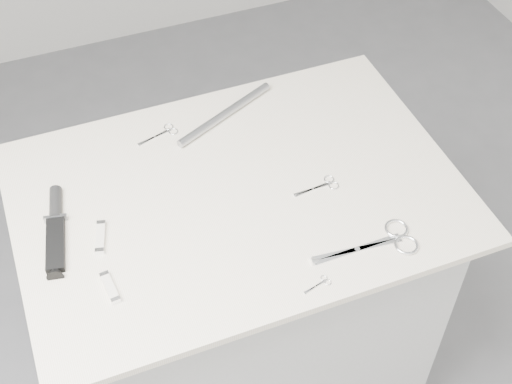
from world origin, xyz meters
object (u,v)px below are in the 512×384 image
object	(u,v)px
plinth	(241,306)
large_shears	(386,241)
sheathed_knife	(56,225)
pocket_knife_b	(100,237)
metal_rail	(225,114)
tiny_scissors	(320,284)
embroidery_scissors_a	(323,186)
pocket_knife_a	(110,288)
embroidery_scissors_b	(163,133)

from	to	relation	value
plinth	large_shears	xyz separation A→B (m)	(0.24, -0.25, 0.47)
large_shears	sheathed_knife	bearing A→B (deg)	158.12
sheathed_knife	pocket_knife_b	bearing A→B (deg)	-117.45
plinth	metal_rail	xyz separation A→B (m)	(0.06, 0.25, 0.48)
large_shears	metal_rail	bearing A→B (deg)	112.73
tiny_scissors	pocket_knife_b	xyz separation A→B (m)	(-0.39, 0.28, 0.00)
embroidery_scissors_a	large_shears	bearing A→B (deg)	-78.36
embroidery_scissors_a	sheathed_knife	xyz separation A→B (m)	(-0.59, 0.10, 0.01)
tiny_scissors	metal_rail	world-z (taller)	metal_rail
pocket_knife_a	metal_rail	world-z (taller)	metal_rail
embroidery_scissors_a	embroidery_scissors_b	distance (m)	0.42
plinth	metal_rail	size ratio (longest dim) A/B	2.95
sheathed_knife	embroidery_scissors_a	bearing A→B (deg)	-88.60
embroidery_scissors_a	metal_rail	size ratio (longest dim) A/B	0.35
large_shears	pocket_knife_b	distance (m)	0.61
embroidery_scissors_b	metal_rail	size ratio (longest dim) A/B	0.35
large_shears	metal_rail	size ratio (longest dim) A/B	0.75
plinth	embroidery_scissors_b	xyz separation A→B (m)	(-0.10, 0.24, 0.47)
pocket_knife_a	embroidery_scissors_a	bearing A→B (deg)	-84.57
plinth	large_shears	size ratio (longest dim) A/B	3.92
plinth	embroidery_scissors_b	size ratio (longest dim) A/B	8.51
large_shears	embroidery_scissors_a	bearing A→B (deg)	108.37
embroidery_scissors_a	tiny_scissors	bearing A→B (deg)	-120.13
plinth	sheathed_knife	bearing A→B (deg)	174.35
plinth	tiny_scissors	xyz separation A→B (m)	(0.07, -0.30, 0.47)
tiny_scissors	plinth	bearing A→B (deg)	88.43
plinth	sheathed_knife	size ratio (longest dim) A/B	3.85
plinth	embroidery_scissors_a	distance (m)	0.51
sheathed_knife	pocket_knife_a	distance (m)	0.21
pocket_knife_b	metal_rail	world-z (taller)	metal_rail
embroidery_scissors_b	embroidery_scissors_a	bearing A→B (deg)	-62.23
tiny_scissors	pocket_knife_a	xyz separation A→B (m)	(-0.40, 0.14, 0.00)
large_shears	pocket_knife_a	world-z (taller)	pocket_knife_a
pocket_knife_a	pocket_knife_b	world-z (taller)	pocket_knife_b
pocket_knife_b	embroidery_scissors_b	bearing A→B (deg)	-23.28
embroidery_scissors_a	pocket_knife_a	bearing A→B (deg)	-172.89
plinth	pocket_knife_b	world-z (taller)	pocket_knife_b
plinth	embroidery_scissors_b	bearing A→B (deg)	112.86
large_shears	plinth	bearing A→B (deg)	136.18
embroidery_scissors_a	metal_rail	world-z (taller)	metal_rail
sheathed_knife	metal_rail	xyz separation A→B (m)	(0.46, 0.21, 0.00)
tiny_scissors	large_shears	bearing A→B (deg)	1.40
embroidery_scissors_a	pocket_knife_a	distance (m)	0.53
sheathed_knife	pocket_knife_a	bearing A→B (deg)	-149.52
embroidery_scissors_a	metal_rail	xyz separation A→B (m)	(-0.13, 0.30, 0.01)
embroidery_scissors_b	tiny_scissors	world-z (taller)	same
metal_rail	embroidery_scissors_b	bearing A→B (deg)	-179.34
embroidery_scissors_a	tiny_scissors	size ratio (longest dim) A/B	1.70
embroidery_scissors_a	pocket_knife_a	xyz separation A→B (m)	(-0.52, -0.10, 0.00)
pocket_knife_b	tiny_scissors	bearing A→B (deg)	-110.07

